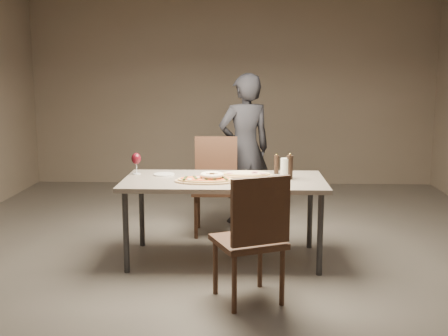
{
  "coord_description": "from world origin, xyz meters",
  "views": [
    {
      "loc": [
        0.18,
        -4.92,
        1.72
      ],
      "look_at": [
        0.0,
        0.0,
        0.85
      ],
      "focal_mm": 45.0,
      "sensor_mm": 36.0,
      "label": 1
    }
  ],
  "objects_px": {
    "dining_table": "(224,185)",
    "pepper_mill_left": "(290,167)",
    "carafe": "(285,169)",
    "chair_near": "(253,232)",
    "diner": "(245,149)",
    "zucchini_pizza": "(205,180)",
    "ham_pizza": "(246,174)",
    "chair_far": "(216,179)",
    "bread_basket": "(212,176)"
  },
  "relations": [
    {
      "from": "pepper_mill_left",
      "to": "carafe",
      "type": "height_order",
      "value": "pepper_mill_left"
    },
    {
      "from": "dining_table",
      "to": "diner",
      "type": "height_order",
      "value": "diner"
    },
    {
      "from": "zucchini_pizza",
      "to": "chair_far",
      "type": "xyz_separation_m",
      "value": [
        0.04,
        1.06,
        -0.2
      ]
    },
    {
      "from": "carafe",
      "to": "chair_near",
      "type": "xyz_separation_m",
      "value": [
        -0.3,
        -1.03,
        -0.29
      ]
    },
    {
      "from": "bread_basket",
      "to": "chair_near",
      "type": "xyz_separation_m",
      "value": [
        0.35,
        -0.87,
        -0.24
      ]
    },
    {
      "from": "ham_pizza",
      "to": "chair_far",
      "type": "height_order",
      "value": "chair_far"
    },
    {
      "from": "zucchini_pizza",
      "to": "diner",
      "type": "distance_m",
      "value": 1.47
    },
    {
      "from": "chair_far",
      "to": "dining_table",
      "type": "bearing_deg",
      "value": 96.36
    },
    {
      "from": "pepper_mill_left",
      "to": "chair_near",
      "type": "height_order",
      "value": "pepper_mill_left"
    },
    {
      "from": "dining_table",
      "to": "chair_far",
      "type": "bearing_deg",
      "value": 97.51
    },
    {
      "from": "ham_pizza",
      "to": "pepper_mill_left",
      "type": "xyz_separation_m",
      "value": [
        0.39,
        -0.13,
        0.1
      ]
    },
    {
      "from": "dining_table",
      "to": "pepper_mill_left",
      "type": "relative_size",
      "value": 7.66
    },
    {
      "from": "carafe",
      "to": "pepper_mill_left",
      "type": "bearing_deg",
      "value": -26.06
    },
    {
      "from": "bread_basket",
      "to": "dining_table",
      "type": "bearing_deg",
      "value": 48.95
    },
    {
      "from": "chair_near",
      "to": "chair_far",
      "type": "relative_size",
      "value": 0.97
    },
    {
      "from": "diner",
      "to": "carafe",
      "type": "bearing_deg",
      "value": 83.98
    },
    {
      "from": "zucchini_pizza",
      "to": "pepper_mill_left",
      "type": "bearing_deg",
      "value": -3.81
    },
    {
      "from": "chair_far",
      "to": "chair_near",
      "type": "bearing_deg",
      "value": 99.86
    },
    {
      "from": "diner",
      "to": "chair_far",
      "type": "bearing_deg",
      "value": 27.92
    },
    {
      "from": "ham_pizza",
      "to": "chair_far",
      "type": "xyz_separation_m",
      "value": [
        -0.32,
        0.78,
        -0.2
      ]
    },
    {
      "from": "zucchini_pizza",
      "to": "ham_pizza",
      "type": "height_order",
      "value": "zucchini_pizza"
    },
    {
      "from": "dining_table",
      "to": "carafe",
      "type": "relative_size",
      "value": 9.76
    },
    {
      "from": "carafe",
      "to": "diner",
      "type": "distance_m",
      "value": 1.3
    },
    {
      "from": "chair_near",
      "to": "chair_far",
      "type": "bearing_deg",
      "value": 77.37
    },
    {
      "from": "ham_pizza",
      "to": "chair_near",
      "type": "height_order",
      "value": "chair_near"
    },
    {
      "from": "carafe",
      "to": "chair_near",
      "type": "distance_m",
      "value": 1.11
    },
    {
      "from": "carafe",
      "to": "ham_pizza",
      "type": "bearing_deg",
      "value": 162.79
    },
    {
      "from": "pepper_mill_left",
      "to": "carafe",
      "type": "relative_size",
      "value": 1.27
    },
    {
      "from": "dining_table",
      "to": "ham_pizza",
      "type": "distance_m",
      "value": 0.26
    },
    {
      "from": "chair_near",
      "to": "diner",
      "type": "bearing_deg",
      "value": 68.0
    },
    {
      "from": "chair_far",
      "to": "diner",
      "type": "xyz_separation_m",
      "value": [
        0.31,
        0.37,
        0.27
      ]
    },
    {
      "from": "chair_near",
      "to": "carafe",
      "type": "bearing_deg",
      "value": 50.11
    },
    {
      "from": "pepper_mill_left",
      "to": "chair_far",
      "type": "distance_m",
      "value": 1.19
    },
    {
      "from": "dining_table",
      "to": "chair_far",
      "type": "distance_m",
      "value": 0.94
    },
    {
      "from": "ham_pizza",
      "to": "chair_near",
      "type": "bearing_deg",
      "value": -94.34
    },
    {
      "from": "dining_table",
      "to": "carafe",
      "type": "bearing_deg",
      "value": 3.79
    },
    {
      "from": "pepper_mill_left",
      "to": "diner",
      "type": "xyz_separation_m",
      "value": [
        -0.4,
        1.27,
        -0.02
      ]
    },
    {
      "from": "zucchini_pizza",
      "to": "dining_table",
      "type": "bearing_deg",
      "value": 25.0
    },
    {
      "from": "carafe",
      "to": "diner",
      "type": "relative_size",
      "value": 0.11
    },
    {
      "from": "zucchini_pizza",
      "to": "diner",
      "type": "relative_size",
      "value": 0.32
    },
    {
      "from": "ham_pizza",
      "to": "bread_basket",
      "type": "bearing_deg",
      "value": -145.8
    },
    {
      "from": "dining_table",
      "to": "diner",
      "type": "xyz_separation_m",
      "value": [
        0.19,
        1.29,
        0.15
      ]
    },
    {
      "from": "dining_table",
      "to": "pepper_mill_left",
      "type": "bearing_deg",
      "value": 1.76
    },
    {
      "from": "bread_basket",
      "to": "pepper_mill_left",
      "type": "bearing_deg",
      "value": 11.0
    },
    {
      "from": "pepper_mill_left",
      "to": "zucchini_pizza",
      "type": "bearing_deg",
      "value": -168.19
    },
    {
      "from": "pepper_mill_left",
      "to": "bread_basket",
      "type": "bearing_deg",
      "value": -169.0
    },
    {
      "from": "bread_basket",
      "to": "diner",
      "type": "bearing_deg",
      "value": 78.49
    },
    {
      "from": "pepper_mill_left",
      "to": "carafe",
      "type": "distance_m",
      "value": 0.05
    },
    {
      "from": "zucchini_pizza",
      "to": "ham_pizza",
      "type": "distance_m",
      "value": 0.46
    },
    {
      "from": "chair_far",
      "to": "pepper_mill_left",
      "type": "bearing_deg",
      "value": 126.96
    }
  ]
}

